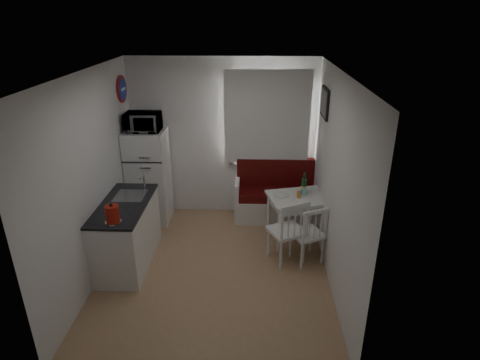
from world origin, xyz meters
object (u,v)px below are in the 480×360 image
at_px(microwave, 143,122).
at_px(fridge, 149,176).
at_px(chair_right, 309,230).
at_px(wine_bottle, 304,183).
at_px(kitchen_counter, 127,233).
at_px(kettle, 112,214).
at_px(chair_left, 288,226).
at_px(bench, 277,200).
at_px(dining_table, 301,201).

bearing_deg(microwave, fridge, 90.00).
bearing_deg(fridge, chair_right, -26.23).
relative_size(chair_right, wine_bottle, 1.60).
height_order(chair_right, wine_bottle, wine_bottle).
distance_m(kitchen_counter, kettle, 0.79).
height_order(microwave, wine_bottle, microwave).
height_order(chair_left, wine_bottle, wine_bottle).
distance_m(chair_left, wine_bottle, 0.87).
distance_m(fridge, wine_bottle, 2.47).
relative_size(bench, chair_left, 2.33).
distance_m(bench, chair_right, 1.37).
bearing_deg(chair_left, dining_table, 42.51).
height_order(chair_left, chair_right, chair_left).
bearing_deg(chair_right, wine_bottle, 65.21).
bearing_deg(fridge, chair_left, -29.34).
relative_size(kitchen_counter, fridge, 0.86).
xyz_separation_m(chair_left, wine_bottle, (0.28, 0.77, 0.29)).
bearing_deg(kitchen_counter, chair_right, 1.10).
distance_m(dining_table, fridge, 2.46).
bearing_deg(bench, microwave, -175.52).
height_order(dining_table, microwave, microwave).
bearing_deg(chair_left, chair_right, -25.08).
height_order(fridge, wine_bottle, fridge).
bearing_deg(kettle, kitchen_counter, 95.28).
relative_size(microwave, kettle, 2.01).
height_order(bench, chair_right, bench).
relative_size(bench, dining_table, 1.28).
xyz_separation_m(kitchen_counter, kettle, (0.05, -0.54, 0.57)).
height_order(kitchen_counter, wine_bottle, kitchen_counter).
distance_m(dining_table, chair_right, 0.67).
distance_m(kitchen_counter, wine_bottle, 2.61).
xyz_separation_m(fridge, kettle, (0.03, -1.78, 0.26)).
relative_size(bench, fridge, 0.91).
distance_m(bench, fridge, 2.12).
distance_m(kitchen_counter, chair_right, 2.45).
bearing_deg(fridge, bench, 3.10).
xyz_separation_m(dining_table, chair_right, (0.03, -0.66, -0.10)).
relative_size(dining_table, chair_right, 2.05).
bearing_deg(bench, chair_left, -86.69).
distance_m(chair_left, microwave, 2.67).
distance_m(bench, wine_bottle, 0.86).
relative_size(chair_right, microwave, 1.01).
height_order(dining_table, wine_bottle, wine_bottle).
distance_m(kitchen_counter, microwave, 1.71).
bearing_deg(kettle, dining_table, 27.68).
relative_size(chair_left, chair_right, 1.13).
bearing_deg(fridge, kitchen_counter, -90.90).
height_order(dining_table, kettle, kettle).
xyz_separation_m(dining_table, kettle, (-2.37, -1.24, 0.40)).
xyz_separation_m(chair_right, wine_bottle, (0.00, 0.76, 0.35)).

